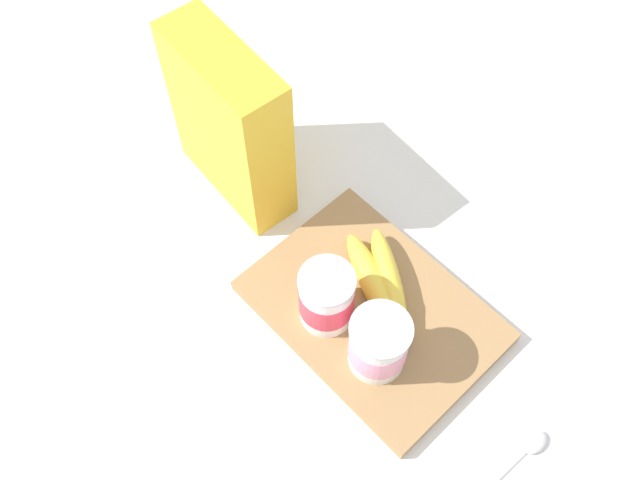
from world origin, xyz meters
name	(u,v)px	position (x,y,z in m)	size (l,w,h in m)	color
ground_plane	(372,314)	(0.00, 0.00, 0.00)	(2.40, 2.40, 0.00)	silver
cutting_board	(373,311)	(0.00, 0.00, 0.01)	(0.32, 0.23, 0.02)	#A37A4C
cereal_box	(230,124)	(0.29, -0.01, 0.13)	(0.19, 0.07, 0.26)	yellow
yogurt_cup_front	(379,344)	(-0.05, 0.05, 0.07)	(0.08, 0.08, 0.09)	white
yogurt_cup_back	(327,298)	(0.04, 0.05, 0.07)	(0.07, 0.07, 0.10)	white
banana_bunch	(382,285)	(0.01, -0.02, 0.04)	(0.17, 0.12, 0.04)	yellow
spoon	(519,457)	(-0.26, 0.01, 0.01)	(0.03, 0.13, 0.01)	silver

